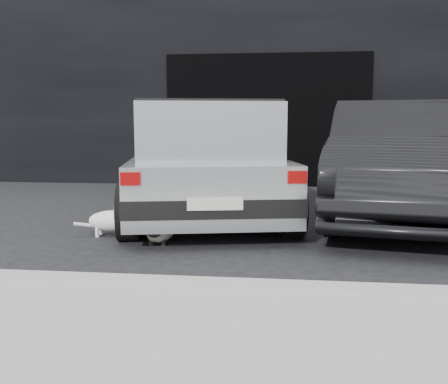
# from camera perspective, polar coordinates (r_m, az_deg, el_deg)

# --- Properties ---
(ground) EXTENTS (80.00, 80.00, 0.00)m
(ground) POSITION_cam_1_polar(r_m,az_deg,el_deg) (6.27, -5.60, -3.63)
(ground) COLOR black
(ground) RESTS_ON ground
(building_facade) EXTENTS (34.00, 4.00, 5.00)m
(building_facade) POSITION_cam_1_polar(r_m,az_deg,el_deg) (12.07, 5.30, 13.78)
(building_facade) COLOR black
(building_facade) RESTS_ON ground
(garage_opening) EXTENTS (4.00, 0.10, 2.60)m
(garage_opening) POSITION_cam_1_polar(r_m,az_deg,el_deg) (10.00, 4.92, 8.13)
(garage_opening) COLOR black
(garage_opening) RESTS_ON ground
(curb) EXTENTS (18.00, 0.25, 0.12)m
(curb) POSITION_cam_1_polar(r_m,az_deg,el_deg) (3.62, 1.28, -11.25)
(curb) COLOR #999994
(curb) RESTS_ON ground
(sidewalk) EXTENTS (18.00, 2.20, 0.11)m
(sidewalk) POSITION_cam_1_polar(r_m,az_deg,el_deg) (2.52, -1.47, -20.24)
(sidewalk) COLOR #999994
(sidewalk) RESTS_ON ground
(silver_hatchback) EXTENTS (2.66, 4.37, 1.51)m
(silver_hatchback) POSITION_cam_1_polar(r_m,az_deg,el_deg) (6.67, -2.20, 4.21)
(silver_hatchback) COLOR #BBBEC0
(silver_hatchback) RESTS_ON ground
(second_car) EXTENTS (2.41, 4.91, 1.55)m
(second_car) POSITION_cam_1_polar(r_m,az_deg,el_deg) (6.94, 19.29, 3.53)
(second_car) COLOR black
(second_car) RESTS_ON ground
(cat_siamese) EXTENTS (0.27, 0.81, 0.28)m
(cat_siamese) POSITION_cam_1_polar(r_m,az_deg,el_deg) (5.26, -7.38, -4.48)
(cat_siamese) COLOR beige
(cat_siamese) RESTS_ON ground
(cat_white) EXTENTS (0.80, 0.31, 0.37)m
(cat_white) POSITION_cam_1_polar(r_m,az_deg,el_deg) (5.67, -12.25, -3.14)
(cat_white) COLOR white
(cat_white) RESTS_ON ground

